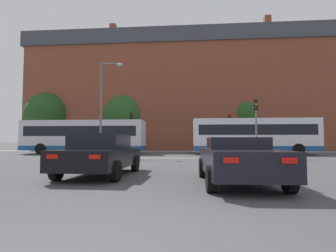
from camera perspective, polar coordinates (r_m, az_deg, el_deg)
stop_line_strip at (r=18.73m, az=1.89°, el=-6.99°), size 8.91×0.30×0.01m
far_pavement at (r=30.60m, az=3.02°, el=-5.54°), size 69.90×2.50×0.01m
brick_civic_building at (r=39.54m, az=3.86°, el=6.98°), size 45.19×11.00×18.97m
car_saloon_left at (r=9.64m, az=-14.35°, el=-5.95°), size 2.14×4.35×1.48m
car_roadster_right at (r=7.83m, az=14.96°, el=-7.05°), size 2.13×4.33×1.32m
bus_crossing_lead at (r=24.78m, az=18.18°, el=-1.97°), size 10.84×2.69×3.19m
bus_crossing_trailing at (r=25.84m, az=-17.80°, el=-2.11°), size 11.33×2.71×3.11m
traffic_light_far_left at (r=30.38m, az=-8.05°, el=0.11°), size 0.26×0.31×4.48m
traffic_light_near_right at (r=20.30m, az=18.62°, el=1.60°), size 0.26×0.31×4.30m
traffic_light_far_right at (r=30.51m, az=13.32°, el=-0.20°), size 0.26×0.31×4.17m
street_lamp_junction at (r=21.37m, az=-13.66°, el=5.72°), size 1.81×0.36×7.50m
pedestrian_waiting at (r=31.74m, az=18.15°, el=-3.54°), size 0.45×0.42×1.68m
pedestrian_walking_east at (r=30.37m, az=11.64°, el=-3.76°), size 0.25×0.42×1.59m
pedestrian_walking_west at (r=32.06m, az=-11.84°, el=-3.47°), size 0.46×0.39×1.81m
tree_by_building at (r=36.56m, az=16.10°, el=2.64°), size 4.76×4.76×7.42m
tree_kerbside at (r=36.57m, az=-9.39°, el=2.11°), size 6.07×6.07×7.81m
tree_distant at (r=39.31m, az=-24.84°, el=2.14°), size 5.84×5.84×7.79m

